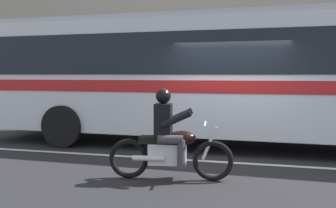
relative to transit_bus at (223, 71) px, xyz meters
name	(u,v)px	position (x,y,z in m)	size (l,w,h in m)	color
ground_plane	(229,156)	(0.32, -1.19, -1.88)	(60.00, 60.00, 0.00)	black
sidewalk_curb	(246,124)	(0.32, 3.91, -1.81)	(28.00, 3.80, 0.15)	gray
lane_center_stripe	(226,162)	(0.32, -1.79, -1.88)	(26.60, 0.14, 0.01)	silver
transit_bus	(223,71)	(0.00, 0.00, 0.00)	(12.30, 2.85, 3.22)	silver
motorcycle_with_rider	(169,142)	(-0.47, -3.35, -1.23)	(2.13, 0.70, 1.56)	black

